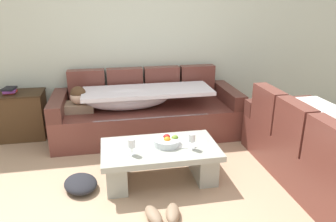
# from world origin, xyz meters

# --- Properties ---
(ground_plane) EXTENTS (14.00, 14.00, 0.00)m
(ground_plane) POSITION_xyz_m (0.00, 0.00, 0.00)
(ground_plane) COLOR tan
(back_wall) EXTENTS (9.00, 0.10, 2.70)m
(back_wall) POSITION_xyz_m (0.00, 2.15, 1.35)
(back_wall) COLOR beige
(back_wall) RESTS_ON ground_plane
(couch_along_wall) EXTENTS (2.51, 0.92, 0.88)m
(couch_along_wall) POSITION_xyz_m (0.09, 1.63, 0.33)
(couch_along_wall) COLOR brown
(couch_along_wall) RESTS_ON ground_plane
(couch_near_window) EXTENTS (0.92, 1.96, 0.88)m
(couch_near_window) POSITION_xyz_m (1.75, 0.08, 0.34)
(couch_near_window) COLOR brown
(couch_near_window) RESTS_ON ground_plane
(coffee_table) EXTENTS (1.20, 0.68, 0.38)m
(coffee_table) POSITION_xyz_m (0.11, 0.42, 0.24)
(coffee_table) COLOR #9FA397
(coffee_table) RESTS_ON ground_plane
(fruit_bowl) EXTENTS (0.28, 0.28, 0.10)m
(fruit_bowl) POSITION_xyz_m (0.20, 0.45, 0.42)
(fruit_bowl) COLOR silver
(fruit_bowl) RESTS_ON coffee_table
(wine_glass_near_left) EXTENTS (0.07, 0.07, 0.17)m
(wine_glass_near_left) POSITION_xyz_m (-0.19, 0.30, 0.50)
(wine_glass_near_left) COLOR silver
(wine_glass_near_left) RESTS_ON coffee_table
(wine_glass_near_right) EXTENTS (0.07, 0.07, 0.17)m
(wine_glass_near_right) POSITION_xyz_m (0.42, 0.31, 0.50)
(wine_glass_near_right) COLOR silver
(wine_glass_near_right) RESTS_ON coffee_table
(open_magazine) EXTENTS (0.29, 0.23, 0.01)m
(open_magazine) POSITION_xyz_m (0.34, 0.44, 0.39)
(open_magazine) COLOR white
(open_magazine) RESTS_ON coffee_table
(side_cabinet) EXTENTS (0.72, 0.44, 0.64)m
(side_cabinet) POSITION_xyz_m (-1.60, 1.85, 0.32)
(side_cabinet) COLOR #482F19
(side_cabinet) RESTS_ON ground_plane
(book_stack_on_cabinet) EXTENTS (0.18, 0.23, 0.07)m
(book_stack_on_cabinet) POSITION_xyz_m (-1.65, 1.85, 0.68)
(book_stack_on_cabinet) COLOR red
(book_stack_on_cabinet) RESTS_ON side_cabinet
(pair_of_shoes) EXTENTS (0.35, 0.29, 0.09)m
(pair_of_shoes) POSITION_xyz_m (0.03, -0.23, 0.04)
(pair_of_shoes) COLOR #8C7259
(pair_of_shoes) RESTS_ON ground_plane
(crumpled_garment) EXTENTS (0.44, 0.48, 0.12)m
(crumpled_garment) POSITION_xyz_m (-0.71, 0.39, 0.06)
(crumpled_garment) COLOR #232328
(crumpled_garment) RESTS_ON ground_plane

